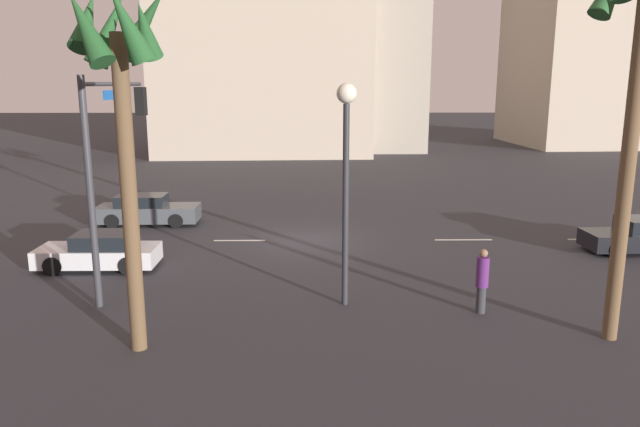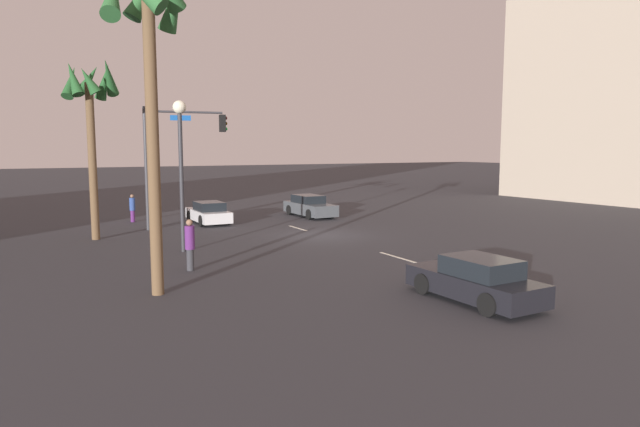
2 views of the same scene
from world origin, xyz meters
name	(u,v)px [view 1 (image 1 of 2)]	position (x,y,z in m)	size (l,w,h in m)	color
ground_plane	(306,240)	(0.00, 0.00, 0.00)	(220.00, 220.00, 0.00)	#333338
lane_stripe_1	(590,239)	(-11.85, 0.00, 0.01)	(1.86, 0.14, 0.01)	silver
lane_stripe_2	(463,240)	(-6.55, 0.00, 0.01)	(2.39, 0.14, 0.01)	silver
lane_stripe_3	(240,240)	(2.74, 0.00, 0.01)	(2.13, 0.14, 0.01)	silver
car_0	(100,252)	(7.18, 3.70, 0.59)	(4.12, 1.78, 1.27)	silver
car_2	(147,211)	(7.34, -3.06, 0.64)	(4.61, 1.83, 1.37)	#474C51
traffic_signal	(109,150)	(5.80, 5.99, 4.42)	(0.69, 4.50, 6.59)	#38383D
streetlamp	(346,154)	(-1.22, 7.35, 4.45)	(0.56, 0.56, 6.38)	#2D2D33
pedestrian_0	(482,279)	(-5.03, 8.06, 0.99)	(0.47, 0.47, 1.87)	#333338
palm_tree_1	(120,74)	(4.00, 10.23, 6.57)	(2.38, 2.76, 8.64)	brown
building_0	(595,48)	(-29.62, -39.90, 9.89)	(15.22, 14.33, 19.78)	#B2A38E
building_2	(264,57)	(4.23, -33.69, 8.77)	(18.86, 14.75, 17.54)	#B2A38E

